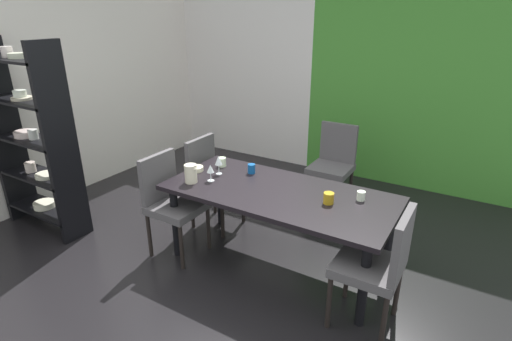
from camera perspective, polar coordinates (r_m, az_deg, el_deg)
ground_plane at (r=3.53m, az=-6.48°, el=-15.22°), size 5.26×5.85×0.02m
back_panel_interior at (r=6.09m, az=-1.87°, el=14.42°), size 2.23×0.10×2.63m
garden_window_panel at (r=5.17m, az=23.95°, el=11.23°), size 3.02×0.10×2.63m
left_interior_panel at (r=4.94m, az=-32.15°, el=9.33°), size 0.10×5.85×2.63m
dining_table at (r=3.36m, az=3.23°, el=-4.17°), size 1.92×0.89×0.71m
chair_left_near at (r=3.68m, az=-12.14°, el=-3.95°), size 0.45×0.44×0.93m
chair_left_far at (r=4.10m, az=-6.42°, el=-0.87°), size 0.45×0.44×0.93m
chair_right_near at (r=2.89m, az=17.24°, el=-12.41°), size 0.44×0.44×0.93m
chair_head_far at (r=4.56m, az=11.00°, el=1.32°), size 0.44×0.45×0.94m
display_shelf at (r=4.45m, az=-29.34°, el=3.85°), size 0.96×0.32×1.89m
wine_glass_north at (r=3.50m, az=-6.54°, el=0.17°), size 0.07×0.07×0.15m
wine_glass_center at (r=3.63m, az=-5.38°, el=1.37°), size 0.07×0.07×0.17m
serving_bowl_east at (r=3.77m, az=-8.62°, el=0.26°), size 0.14×0.14×0.04m
cup_left at (r=3.26m, az=14.77°, el=-3.52°), size 0.07×0.07×0.08m
cup_near_shelf at (r=3.84m, az=-4.91°, el=1.22°), size 0.08×0.08×0.09m
cup_south at (r=3.67m, az=-0.65°, el=0.26°), size 0.07×0.07×0.09m
cup_rear at (r=3.15m, az=10.34°, el=-3.90°), size 0.08×0.08×0.09m
pitcher_west at (r=3.50m, az=-9.29°, el=-0.42°), size 0.12×0.11×0.17m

